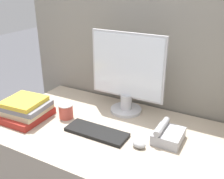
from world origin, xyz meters
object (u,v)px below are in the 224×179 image
object	(u,v)px
keyboard	(97,132)
book_stack	(27,109)
mouse	(139,145)
coffee_cup	(66,111)
desk_telephone	(168,135)
monitor	(127,76)

from	to	relation	value
keyboard	book_stack	distance (m)	0.49
book_stack	mouse	bearing A→B (deg)	3.75
coffee_cup	desk_telephone	distance (m)	0.66
book_stack	desk_telephone	world-z (taller)	book_stack
mouse	book_stack	size ratio (longest dim) A/B	0.25
coffee_cup	desk_telephone	world-z (taller)	coffee_cup
desk_telephone	keyboard	bearing A→B (deg)	-161.43
monitor	keyboard	bearing A→B (deg)	-95.01
monitor	book_stack	bearing A→B (deg)	-142.71
monitor	keyboard	size ratio (longest dim) A/B	1.44
monitor	coffee_cup	world-z (taller)	monitor
mouse	keyboard	bearing A→B (deg)	178.50
monitor	desk_telephone	bearing A→B (deg)	-30.35
coffee_cup	desk_telephone	xyz separation A→B (m)	(0.65, 0.06, -0.01)
desk_telephone	mouse	bearing A→B (deg)	-129.56
keyboard	coffee_cup	world-z (taller)	coffee_cup
book_stack	desk_telephone	size ratio (longest dim) A/B	1.61
keyboard	monitor	bearing A→B (deg)	84.99
keyboard	coffee_cup	distance (m)	0.28
coffee_cup	keyboard	bearing A→B (deg)	-14.00
coffee_cup	book_stack	bearing A→B (deg)	-149.83
desk_telephone	coffee_cup	bearing A→B (deg)	-174.69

